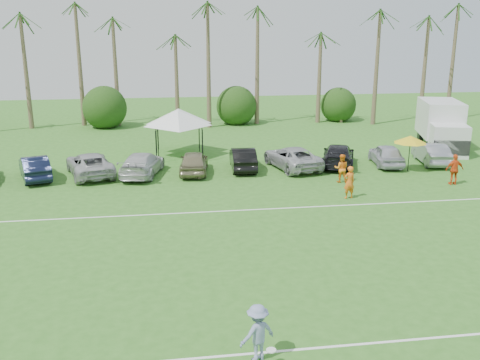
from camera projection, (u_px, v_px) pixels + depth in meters
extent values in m
cube|color=white|center=(206.00, 358.00, 14.54)|extent=(80.00, 0.10, 0.01)
cube|color=white|center=(185.00, 213.00, 25.96)|extent=(80.00, 0.10, 0.01)
cone|color=brown|center=(30.00, 73.00, 45.77)|extent=(0.44, 0.44, 10.00)
cone|color=brown|center=(77.00, 66.00, 46.19)|extent=(0.44, 0.44, 11.00)
cone|color=brown|center=(125.00, 83.00, 47.16)|extent=(0.44, 0.44, 8.00)
cone|color=brown|center=(171.00, 77.00, 47.58)|extent=(0.44, 0.44, 9.00)
cone|color=brown|center=(215.00, 71.00, 48.01)|extent=(0.44, 0.44, 10.00)
cone|color=brown|center=(259.00, 65.00, 48.43)|extent=(0.44, 0.44, 11.00)
cone|color=brown|center=(312.00, 81.00, 49.54)|extent=(0.44, 0.44, 8.00)
cone|color=brown|center=(364.00, 75.00, 50.10)|extent=(0.44, 0.44, 9.00)
cone|color=brown|center=(415.00, 69.00, 50.67)|extent=(0.44, 0.44, 10.00)
cone|color=brown|center=(454.00, 63.00, 51.09)|extent=(0.44, 0.44, 11.00)
cylinder|color=brown|center=(106.00, 119.00, 48.73)|extent=(0.30, 0.30, 1.40)
sphere|color=#183A10|center=(105.00, 107.00, 48.43)|extent=(4.00, 4.00, 4.00)
cylinder|color=brown|center=(236.00, 116.00, 50.41)|extent=(0.30, 0.30, 1.40)
sphere|color=#183A10|center=(236.00, 104.00, 50.11)|extent=(4.00, 4.00, 4.00)
cylinder|color=brown|center=(338.00, 114.00, 51.81)|extent=(0.30, 0.30, 1.40)
sphere|color=#183A10|center=(338.00, 102.00, 51.51)|extent=(4.00, 4.00, 4.00)
imported|color=orange|center=(349.00, 182.00, 28.02)|extent=(0.71, 0.54, 1.75)
imported|color=orange|center=(341.00, 168.00, 30.99)|extent=(0.95, 0.82, 1.67)
imported|color=#E65019|center=(455.00, 170.00, 30.50)|extent=(1.07, 0.51, 1.77)
cube|color=silver|center=(440.00, 118.00, 40.18)|extent=(3.87, 5.37, 2.62)
cube|color=silver|center=(449.00, 141.00, 37.26)|extent=(2.85, 2.49, 2.20)
cube|color=black|center=(451.00, 148.00, 36.60)|extent=(2.41, 0.98, 1.05)
cube|color=#E5590C|center=(457.00, 125.00, 40.13)|extent=(0.49, 1.62, 0.94)
cylinder|color=black|center=(432.00, 149.00, 37.77)|extent=(0.57, 0.99, 0.94)
cylinder|color=black|center=(463.00, 149.00, 37.50)|extent=(0.57, 0.99, 0.94)
cylinder|color=black|center=(420.00, 137.00, 41.97)|extent=(0.57, 0.99, 0.94)
cylinder|color=black|center=(448.00, 137.00, 41.70)|extent=(0.57, 0.99, 0.94)
cylinder|color=black|center=(158.00, 143.00, 36.53)|extent=(0.06, 0.06, 2.15)
cylinder|color=black|center=(202.00, 142.00, 36.95)|extent=(0.06, 0.06, 2.15)
cylinder|color=black|center=(158.00, 135.00, 39.41)|extent=(0.06, 0.06, 2.15)
cylinder|color=black|center=(199.00, 134.00, 39.83)|extent=(0.06, 0.06, 2.15)
pyramid|color=silver|center=(178.00, 109.00, 37.59)|extent=(4.64, 4.64, 1.07)
cylinder|color=black|center=(156.00, 147.00, 35.31)|extent=(0.06, 0.06, 2.19)
cylinder|color=black|center=(203.00, 146.00, 35.74)|extent=(0.06, 0.06, 2.19)
cylinder|color=black|center=(156.00, 138.00, 38.25)|extent=(0.06, 0.06, 2.19)
cylinder|color=black|center=(199.00, 137.00, 38.68)|extent=(0.06, 0.06, 2.19)
pyramid|color=white|center=(178.00, 110.00, 36.40)|extent=(4.73, 4.73, 1.10)
cylinder|color=black|center=(409.00, 155.00, 33.31)|extent=(0.05, 0.05, 2.04)
cone|color=gold|center=(410.00, 139.00, 33.04)|extent=(2.04, 2.04, 0.46)
imported|color=#7D89B2|center=(258.00, 333.00, 14.26)|extent=(1.20, 0.97, 1.62)
cylinder|color=white|center=(271.00, 350.00, 14.06)|extent=(0.27, 0.27, 0.03)
imported|color=#121933|center=(35.00, 167.00, 31.72)|extent=(2.74, 4.52, 1.41)
imported|color=#B0B0B1|center=(90.00, 164.00, 32.44)|extent=(3.65, 5.51, 1.41)
imported|color=silver|center=(142.00, 164.00, 32.53)|extent=(2.99, 5.16, 1.41)
imported|color=#847C59|center=(194.00, 162.00, 32.98)|extent=(2.13, 4.29, 1.41)
imported|color=black|center=(243.00, 158.00, 33.92)|extent=(1.75, 4.35, 1.41)
imported|color=#ADAEB0|center=(292.00, 157.00, 34.16)|extent=(3.35, 5.44, 1.41)
imported|color=black|center=(338.00, 155.00, 34.81)|extent=(3.54, 5.22, 1.41)
imported|color=silver|center=(386.00, 155.00, 34.92)|extent=(2.27, 4.33, 1.41)
imported|color=gray|center=(431.00, 153.00, 35.39)|extent=(2.22, 4.46, 1.41)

